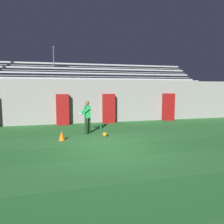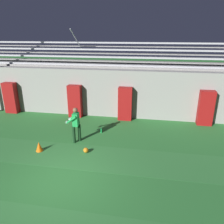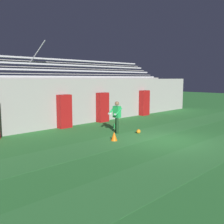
{
  "view_description": "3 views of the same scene",
  "coord_description": "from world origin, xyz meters",
  "views": [
    {
      "loc": [
        -1.96,
        -8.02,
        2.31
      ],
      "look_at": [
        1.16,
        3.82,
        0.96
      ],
      "focal_mm": 35.0,
      "sensor_mm": 36.0,
      "label": 1
    },
    {
      "loc": [
        2.79,
        -5.89,
        4.8
      ],
      "look_at": [
        1.16,
        3.49,
        1.32
      ],
      "focal_mm": 35.0,
      "sensor_mm": 36.0,
      "label": 2
    },
    {
      "loc": [
        -10.06,
        -6.6,
        2.86
      ],
      "look_at": [
        -0.31,
        3.25,
        1.06
      ],
      "focal_mm": 42.0,
      "sensor_mm": 36.0,
      "label": 3
    }
  ],
  "objects": [
    {
      "name": "padding_pillar_gate_left",
      "position": [
        -1.5,
        5.95,
        0.96
      ],
      "size": [
        0.78,
        0.44,
        1.92
      ],
      "primitive_type": "cube",
      "color": "maroon",
      "rests_on": "ground"
    },
    {
      "name": "back_wall",
      "position": [
        0.0,
        6.5,
        1.4
      ],
      "size": [
        24.0,
        0.6,
        2.8
      ],
      "primitive_type": "cube",
      "color": "#999691",
      "rests_on": "ground"
    },
    {
      "name": "ground_plane",
      "position": [
        0.0,
        0.0,
        0.0
      ],
      "size": [
        80.0,
        80.0,
        0.0
      ],
      "primitive_type": "plane",
      "color": "#2D7533"
    },
    {
      "name": "bleacher_stand",
      "position": [
        -0.0,
        8.49,
        1.5
      ],
      "size": [
        18.0,
        3.35,
        5.03
      ],
      "color": "#999691",
      "rests_on": "ground"
    },
    {
      "name": "turf_stripe_mid",
      "position": [
        0.0,
        -2.2,
        0.0
      ],
      "size": [
        28.0,
        1.9,
        0.01
      ],
      "primitive_type": "cube",
      "color": "#337A38",
      "rests_on": "ground"
    },
    {
      "name": "traffic_cone",
      "position": [
        -1.7,
        1.71,
        0.21
      ],
      "size": [
        0.3,
        0.3,
        0.42
      ],
      "primitive_type": "cone",
      "color": "orange",
      "rests_on": "ground"
    },
    {
      "name": "turf_stripe_far",
      "position": [
        0.0,
        1.6,
        0.0
      ],
      "size": [
        28.0,
        1.9,
        0.01
      ],
      "primitive_type": "cube",
      "color": "#337A38",
      "rests_on": "ground"
    },
    {
      "name": "soccer_ball",
      "position": [
        0.31,
        1.92,
        0.11
      ],
      "size": [
        0.22,
        0.22,
        0.22
      ],
      "primitive_type": "sphere",
      "color": "orange",
      "rests_on": "ground"
    },
    {
      "name": "goalkeeper",
      "position": [
        -0.4,
        2.82,
        0.95
      ],
      "size": [
        0.58,
        0.59,
        1.67
      ],
      "color": "#143319",
      "rests_on": "ground"
    },
    {
      "name": "padding_pillar_gate_right",
      "position": [
        1.5,
        5.95,
        0.96
      ],
      "size": [
        0.78,
        0.44,
        1.92
      ],
      "primitive_type": "cube",
      "color": "maroon",
      "rests_on": "ground"
    },
    {
      "name": "padding_pillar_far_right",
      "position": [
        5.88,
        5.95,
        0.96
      ],
      "size": [
        0.78,
        0.44,
        1.92
      ],
      "primitive_type": "cube",
      "color": "maroon",
      "rests_on": "ground"
    },
    {
      "name": "water_bottle",
      "position": [
        0.53,
        3.93,
        0.12
      ],
      "size": [
        0.07,
        0.07,
        0.24
      ],
      "primitive_type": "cylinder",
      "color": "green",
      "rests_on": "ground"
    }
  ]
}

